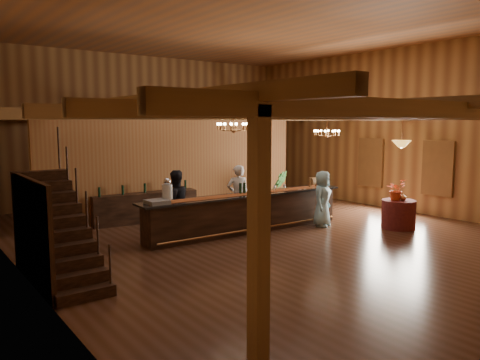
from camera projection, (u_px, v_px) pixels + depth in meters
floor at (260, 233)px, 12.76m from camera, size 14.00×14.00×0.00m
ceiling at (261, 25)px, 12.08m from camera, size 14.00×14.00×0.00m
wall_back at (146, 129)px, 18.00m from camera, size 12.00×0.10×5.50m
wall_left at (16, 136)px, 8.87m from camera, size 0.10×14.00×5.50m
wall_right at (397, 130)px, 15.97m from camera, size 0.10×14.00×5.50m
beam_grid at (249, 113)px, 12.76m from camera, size 11.90×13.90×0.39m
support_posts at (273, 176)px, 12.16m from camera, size 9.20×10.20×3.20m
partition_wall at (180, 168)px, 15.06m from camera, size 9.00×0.18×3.10m
window_right_front at (438, 168)px, 14.81m from camera, size 0.12×1.05×1.75m
window_right_back at (371, 163)px, 16.88m from camera, size 0.12×1.05×1.75m
staircase at (61, 229)px, 8.82m from camera, size 1.00×2.80×2.00m
backroom_boxes at (158, 191)px, 16.90m from camera, size 4.10×0.60×1.10m
tasting_bar at (247, 212)px, 12.86m from camera, size 6.31×1.01×1.06m
beverage_dispenser at (167, 191)px, 11.46m from camera, size 0.26×0.26×0.60m
glass_rack_tray at (157, 202)px, 11.23m from camera, size 0.50×0.50×0.10m
raffle_drum at (313, 181)px, 14.11m from camera, size 0.34×0.24×0.30m
bar_bottle_0 at (240, 188)px, 12.80m from camera, size 0.07×0.07×0.30m
bar_bottle_1 at (244, 188)px, 12.88m from camera, size 0.07×0.07×0.30m
bar_bottle_2 at (255, 187)px, 13.09m from camera, size 0.07×0.07×0.30m
bar_bottle_3 at (266, 186)px, 13.31m from camera, size 0.07×0.07×0.30m
backbar_shelf at (145, 207)px, 14.11m from camera, size 3.23×0.82×0.90m
round_table at (398, 214)px, 13.26m from camera, size 0.94×0.94×0.81m
chandelier_left at (234, 126)px, 11.10m from camera, size 0.80×0.80×0.45m
chandelier_right at (327, 133)px, 14.62m from camera, size 0.80×0.80×0.68m
pendant_lamp at (401, 144)px, 13.02m from camera, size 0.52×0.52×0.90m
bartender at (238, 196)px, 13.52m from camera, size 0.76×0.64×1.78m
staff_second at (175, 203)px, 12.42m from camera, size 0.85×0.66×1.74m
guest at (322, 199)px, 13.51m from camera, size 0.93×0.81×1.61m
floor_plant at (277, 190)px, 16.14m from camera, size 0.86×0.75×1.35m
table_flowers at (396, 190)px, 13.19m from camera, size 0.56×0.49×0.60m
table_vase at (403, 195)px, 13.13m from camera, size 0.21×0.21×0.33m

